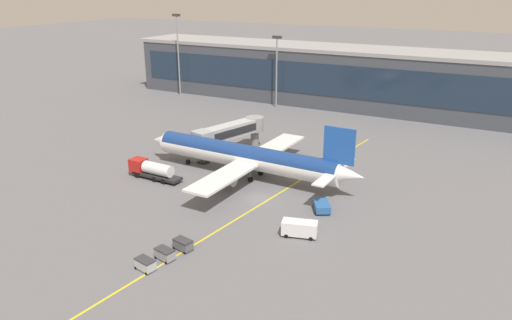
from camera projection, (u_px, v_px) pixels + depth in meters
ground_plane at (257, 199)px, 81.54m from camera, size 700.00×700.00×0.00m
apron_lead_in_line at (274, 197)px, 82.29m from camera, size 10.10×79.43×0.01m
terminal_building at (413, 82)px, 133.97m from camera, size 176.87×19.48×16.86m
main_airliner at (246, 157)px, 89.45m from camera, size 44.76×35.36×12.10m
jet_bridge at (232, 131)px, 101.70m from camera, size 8.10×18.33×6.69m
fuel_tanker at (152, 169)px, 89.54m from camera, size 10.86×2.90×3.25m
crew_van at (299, 228)px, 68.97m from camera, size 5.38×3.36×2.30m
pushback_tug at (322, 206)px, 76.87m from camera, size 3.90×4.44×1.40m
baggage_cart_0 at (145, 264)px, 60.96m from camera, size 2.90×2.06×1.48m
baggage_cart_1 at (165, 254)px, 63.29m from camera, size 2.90×2.06×1.48m
baggage_cart_2 at (183, 244)px, 65.62m from camera, size 2.90×2.06×1.48m
apron_light_mast_0 at (178, 49)px, 153.46m from camera, size 2.80×0.50×25.38m
apron_light_mast_1 at (277, 65)px, 138.87m from camera, size 2.80×0.50×20.36m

